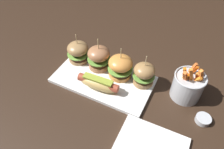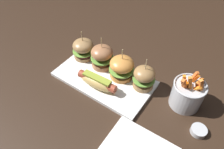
% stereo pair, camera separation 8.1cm
% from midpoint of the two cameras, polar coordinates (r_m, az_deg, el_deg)
% --- Properties ---
extents(ground_plane, '(3.00, 3.00, 0.00)m').
position_cam_midpoint_polar(ground_plane, '(0.87, 0.54, -1.55)').
color(ground_plane, black).
extents(platter_main, '(0.40, 0.21, 0.01)m').
position_cam_midpoint_polar(platter_main, '(0.86, 0.54, -1.23)').
color(platter_main, white).
rests_on(platter_main, ground).
extents(hot_dog, '(0.16, 0.06, 0.05)m').
position_cam_midpoint_polar(hot_dog, '(0.80, -1.15, -2.11)').
color(hot_dog, tan).
rests_on(hot_dog, platter_main).
extents(slider_far_left, '(0.10, 0.10, 0.13)m').
position_cam_midpoint_polar(slider_far_left, '(0.93, -5.23, 6.86)').
color(slider_far_left, '#987245').
rests_on(slider_far_left, platter_main).
extents(slider_center_left, '(0.10, 0.10, 0.14)m').
position_cam_midpoint_polar(slider_center_left, '(0.87, -0.03, 4.78)').
color(slider_center_left, '#996340').
rests_on(slider_center_left, platter_main).
extents(slider_center_right, '(0.10, 0.10, 0.14)m').
position_cam_midpoint_polar(slider_center_right, '(0.83, 5.43, 1.79)').
color(slider_center_right, '#CD823A').
rests_on(slider_center_right, platter_main).
extents(slider_far_right, '(0.09, 0.09, 0.14)m').
position_cam_midpoint_polar(slider_far_right, '(0.81, 11.48, -0.92)').
color(slider_far_right, olive).
rests_on(slider_far_right, platter_main).
extents(fries_bucket, '(0.11, 0.11, 0.15)m').
position_cam_midpoint_polar(fries_bucket, '(0.81, 22.44, -5.01)').
color(fries_bucket, '#B7BABF').
rests_on(fries_bucket, ground).
extents(sauce_ramekin, '(0.05, 0.05, 0.02)m').
position_cam_midpoint_polar(sauce_ramekin, '(0.79, 25.20, -13.71)').
color(sauce_ramekin, '#B7BABF').
rests_on(sauce_ramekin, ground).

